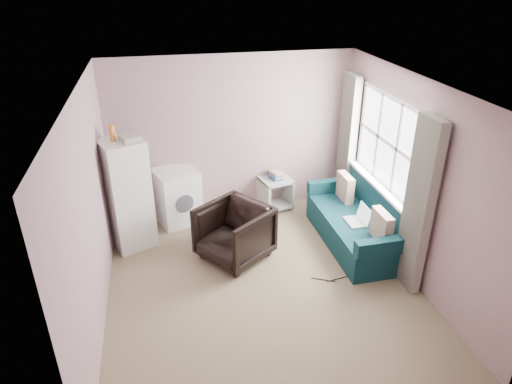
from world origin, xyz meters
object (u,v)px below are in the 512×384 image
side_table (275,190)px  fridge (128,194)px  washing_machine (177,195)px  armchair (234,230)px  sofa (360,224)px

side_table → fridge: bearing=-164.6°
washing_machine → fridge: bearing=-162.2°
armchair → sofa: size_ratio=0.44×
washing_machine → side_table: bearing=-16.8°
fridge → sofa: 3.31m
washing_machine → side_table: size_ratio=1.31×
armchair → fridge: 1.57m
armchair → side_table: armchair is taller
fridge → side_table: bearing=-7.1°
armchair → fridge: bearing=-152.3°
armchair → fridge: (-1.37, 0.67, 0.37)m
armchair → washing_machine: (-0.70, 1.20, 0.02)m
washing_machine → sofa: washing_machine is taller
washing_machine → armchair: bearing=-80.2°
armchair → side_table: bearing=108.7°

